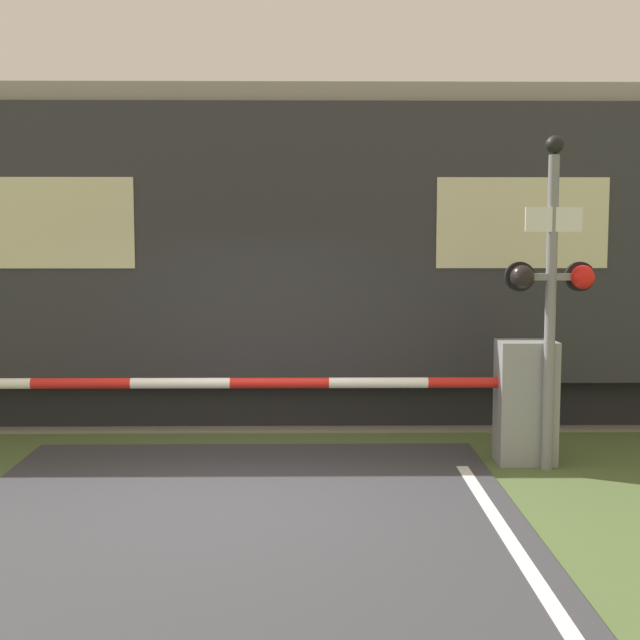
% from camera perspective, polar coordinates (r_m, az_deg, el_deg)
% --- Properties ---
extents(ground_plane, '(80.00, 80.00, 0.00)m').
position_cam_1_polar(ground_plane, '(8.33, -4.97, -11.30)').
color(ground_plane, '#4C6033').
extents(track_bed, '(36.00, 3.20, 0.13)m').
position_cam_1_polar(track_bed, '(12.42, -3.52, -5.47)').
color(track_bed, slate).
rests_on(track_bed, ground_plane).
extents(train, '(20.45, 3.16, 4.19)m').
position_cam_1_polar(train, '(12.55, -14.99, 4.21)').
color(train, black).
rests_on(train, ground_plane).
extents(crossing_barrier, '(6.60, 0.44, 1.29)m').
position_cam_1_polar(crossing_barrier, '(9.49, 9.72, -4.97)').
color(crossing_barrier, gray).
rests_on(crossing_barrier, ground_plane).
extents(signal_post, '(0.91, 0.26, 3.37)m').
position_cam_1_polar(signal_post, '(9.24, 14.59, 2.33)').
color(signal_post, gray).
rests_on(signal_post, ground_plane).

